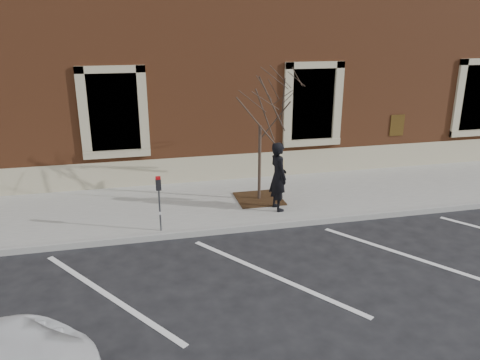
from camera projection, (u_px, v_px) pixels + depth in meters
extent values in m
plane|color=#28282B|center=(246.00, 230.00, 11.43)|extent=(120.00, 120.00, 0.00)
cube|color=#B1B0A6|center=(231.00, 202.00, 13.02)|extent=(40.00, 3.50, 0.15)
cube|color=#9E9E99|center=(246.00, 228.00, 11.36)|extent=(40.00, 0.12, 0.15)
cube|color=brown|center=(196.00, 46.00, 17.30)|extent=(40.00, 8.50, 8.00)
cube|color=tan|center=(219.00, 167.00, 14.51)|extent=(40.00, 0.06, 0.80)
cube|color=black|center=(114.00, 112.00, 13.38)|extent=(1.40, 0.30, 2.20)
cube|color=tan|center=(117.00, 153.00, 13.61)|extent=(1.90, 0.20, 0.20)
cube|color=black|center=(311.00, 104.00, 14.67)|extent=(1.40, 0.30, 2.20)
cube|color=tan|center=(311.00, 142.00, 14.90)|extent=(1.90, 0.20, 0.20)
cube|color=black|center=(476.00, 97.00, 15.96)|extent=(1.40, 0.30, 2.20)
cube|color=tan|center=(474.00, 133.00, 16.19)|extent=(1.90, 0.20, 0.20)
imported|color=black|center=(278.00, 176.00, 12.05)|extent=(0.52, 0.71, 1.81)
cylinder|color=#595B60|center=(160.00, 211.00, 10.90)|extent=(0.04, 0.04, 1.02)
cube|color=black|center=(158.00, 185.00, 10.69)|extent=(0.12, 0.09, 0.26)
cube|color=#A90B0F|center=(158.00, 178.00, 10.64)|extent=(0.11, 0.09, 0.06)
cube|color=white|center=(160.00, 213.00, 10.87)|extent=(0.05, 0.00, 0.07)
cube|color=#3A2612|center=(259.00, 199.00, 13.01)|extent=(1.24, 1.24, 0.03)
cylinder|color=#3F2F26|center=(260.00, 163.00, 12.68)|extent=(0.08, 0.08, 2.08)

